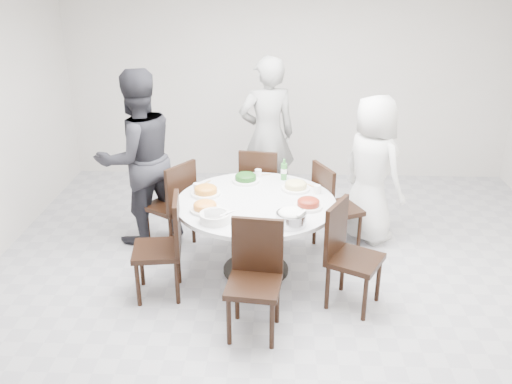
{
  "coord_description": "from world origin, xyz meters",
  "views": [
    {
      "loc": [
        -0.16,
        -4.27,
        2.8
      ],
      "look_at": [
        -0.35,
        0.39,
        0.82
      ],
      "focal_mm": 38.0,
      "sensor_mm": 36.0,
      "label": 1
    }
  ],
  "objects_px": {
    "diner_right": "(372,170)",
    "diner_left": "(138,158)",
    "diner_middle": "(267,136)",
    "rice_bowl": "(291,219)",
    "soup_bowl": "(215,217)",
    "chair_sw": "(157,248)",
    "chair_ne": "(338,207)",
    "dining_table": "(256,237)",
    "chair_nw": "(169,204)",
    "chair_s": "(254,283)",
    "chair_se": "(355,258)",
    "beverage_bottle": "(284,169)",
    "chair_n": "(261,186)"
  },
  "relations": [
    {
      "from": "chair_nw",
      "to": "chair_sw",
      "type": "distance_m",
      "value": 0.95
    },
    {
      "from": "soup_bowl",
      "to": "chair_sw",
      "type": "bearing_deg",
      "value": 178.94
    },
    {
      "from": "diner_middle",
      "to": "soup_bowl",
      "type": "relative_size",
      "value": 7.13
    },
    {
      "from": "diner_right",
      "to": "soup_bowl",
      "type": "xyz_separation_m",
      "value": [
        -1.53,
        -1.21,
        -0.0
      ]
    },
    {
      "from": "dining_table",
      "to": "soup_bowl",
      "type": "bearing_deg",
      "value": -126.65
    },
    {
      "from": "chair_nw",
      "to": "chair_se",
      "type": "bearing_deg",
      "value": 93.54
    },
    {
      "from": "chair_ne",
      "to": "diner_middle",
      "type": "xyz_separation_m",
      "value": [
        -0.76,
        0.99,
        0.45
      ]
    },
    {
      "from": "chair_nw",
      "to": "chair_s",
      "type": "height_order",
      "value": "same"
    },
    {
      "from": "diner_middle",
      "to": "diner_left",
      "type": "relative_size",
      "value": 1.0
    },
    {
      "from": "chair_s",
      "to": "diner_left",
      "type": "height_order",
      "value": "diner_left"
    },
    {
      "from": "soup_bowl",
      "to": "beverage_bottle",
      "type": "xyz_separation_m",
      "value": [
        0.6,
        1.01,
        0.07
      ]
    },
    {
      "from": "chair_nw",
      "to": "soup_bowl",
      "type": "bearing_deg",
      "value": 65.55
    },
    {
      "from": "dining_table",
      "to": "rice_bowl",
      "type": "distance_m",
      "value": 0.72
    },
    {
      "from": "diner_left",
      "to": "rice_bowl",
      "type": "height_order",
      "value": "diner_left"
    },
    {
      "from": "dining_table",
      "to": "chair_ne",
      "type": "xyz_separation_m",
      "value": [
        0.83,
        0.5,
        0.1
      ]
    },
    {
      "from": "chair_sw",
      "to": "diner_right",
      "type": "relative_size",
      "value": 0.6
    },
    {
      "from": "chair_sw",
      "to": "soup_bowl",
      "type": "xyz_separation_m",
      "value": [
        0.53,
        -0.01,
        0.32
      ]
    },
    {
      "from": "chair_ne",
      "to": "soup_bowl",
      "type": "bearing_deg",
      "value": 104.57
    },
    {
      "from": "chair_ne",
      "to": "diner_middle",
      "type": "distance_m",
      "value": 1.33
    },
    {
      "from": "diner_right",
      "to": "rice_bowl",
      "type": "relative_size",
      "value": 6.08
    },
    {
      "from": "chair_sw",
      "to": "chair_n",
      "type": "bearing_deg",
      "value": 141.22
    },
    {
      "from": "chair_ne",
      "to": "rice_bowl",
      "type": "relative_size",
      "value": 3.64
    },
    {
      "from": "chair_nw",
      "to": "soup_bowl",
      "type": "relative_size",
      "value": 3.64
    },
    {
      "from": "chair_ne",
      "to": "rice_bowl",
      "type": "xyz_separation_m",
      "value": [
        -0.51,
        -0.98,
        0.33
      ]
    },
    {
      "from": "chair_sw",
      "to": "chair_s",
      "type": "xyz_separation_m",
      "value": [
        0.88,
        -0.53,
        0.0
      ]
    },
    {
      "from": "dining_table",
      "to": "chair_s",
      "type": "height_order",
      "value": "chair_s"
    },
    {
      "from": "chair_se",
      "to": "diner_middle",
      "type": "relative_size",
      "value": 0.51
    },
    {
      "from": "chair_s",
      "to": "diner_right",
      "type": "relative_size",
      "value": 0.6
    },
    {
      "from": "rice_bowl",
      "to": "diner_middle",
      "type": "bearing_deg",
      "value": 97.02
    },
    {
      "from": "diner_middle",
      "to": "diner_left",
      "type": "xyz_separation_m",
      "value": [
        -1.33,
        -0.85,
        -0.0
      ]
    },
    {
      "from": "chair_s",
      "to": "beverage_bottle",
      "type": "height_order",
      "value": "beverage_bottle"
    },
    {
      "from": "dining_table",
      "to": "beverage_bottle",
      "type": "bearing_deg",
      "value": 64.5
    },
    {
      "from": "chair_n",
      "to": "diner_right",
      "type": "xyz_separation_m",
      "value": [
        1.18,
        -0.27,
        0.32
      ]
    },
    {
      "from": "chair_ne",
      "to": "diner_middle",
      "type": "height_order",
      "value": "diner_middle"
    },
    {
      "from": "diner_right",
      "to": "diner_middle",
      "type": "bearing_deg",
      "value": 19.33
    },
    {
      "from": "diner_right",
      "to": "beverage_bottle",
      "type": "bearing_deg",
      "value": 64.79
    },
    {
      "from": "diner_right",
      "to": "diner_left",
      "type": "xyz_separation_m",
      "value": [
        -2.45,
        -0.11,
        0.13
      ]
    },
    {
      "from": "chair_se",
      "to": "rice_bowl",
      "type": "xyz_separation_m",
      "value": [
        -0.56,
        0.05,
        0.33
      ]
    },
    {
      "from": "chair_se",
      "to": "beverage_bottle",
      "type": "height_order",
      "value": "beverage_bottle"
    },
    {
      "from": "chair_n",
      "to": "beverage_bottle",
      "type": "relative_size",
      "value": 4.31
    },
    {
      "from": "beverage_bottle",
      "to": "diner_left",
      "type": "bearing_deg",
      "value": 176.64
    },
    {
      "from": "chair_ne",
      "to": "soup_bowl",
      "type": "distance_m",
      "value": 1.53
    },
    {
      "from": "diner_right",
      "to": "diner_middle",
      "type": "xyz_separation_m",
      "value": [
        -1.12,
        0.73,
        0.14
      ]
    },
    {
      "from": "chair_s",
      "to": "beverage_bottle",
      "type": "xyz_separation_m",
      "value": [
        0.24,
        1.53,
        0.39
      ]
    },
    {
      "from": "chair_s",
      "to": "diner_left",
      "type": "bearing_deg",
      "value": 134.93
    },
    {
      "from": "diner_right",
      "to": "diner_middle",
      "type": "height_order",
      "value": "diner_middle"
    },
    {
      "from": "rice_bowl",
      "to": "beverage_bottle",
      "type": "xyz_separation_m",
      "value": [
        -0.05,
        1.04,
        0.05
      ]
    },
    {
      "from": "diner_middle",
      "to": "diner_left",
      "type": "distance_m",
      "value": 1.57
    },
    {
      "from": "chair_ne",
      "to": "rice_bowl",
      "type": "bearing_deg",
      "value": 128.0
    },
    {
      "from": "diner_middle",
      "to": "soup_bowl",
      "type": "bearing_deg",
      "value": 62.03
    }
  ]
}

